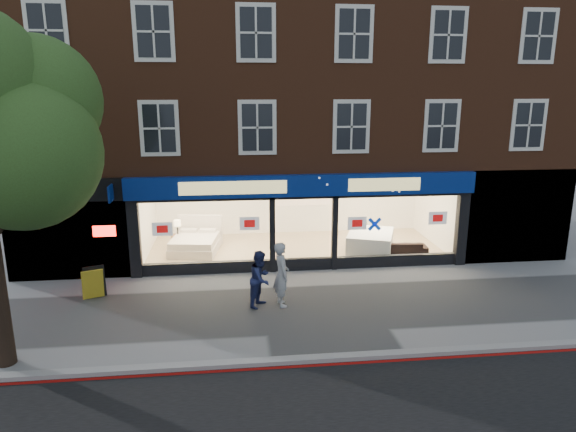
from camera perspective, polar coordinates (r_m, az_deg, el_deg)
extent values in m
plane|color=gray|center=(14.73, 3.43, -10.05)|extent=(120.00, 120.00, 0.00)
cube|color=#8C0A07|center=(12.02, 6.05, -16.03)|extent=(60.00, 0.10, 0.01)
cube|color=gray|center=(12.16, 5.85, -15.34)|extent=(60.00, 0.25, 0.12)
cube|color=tan|center=(19.56, 0.81, -3.65)|extent=(11.00, 4.50, 0.10)
cube|color=brown|center=(20.37, 0.23, 15.89)|extent=(19.00, 8.00, 6.70)
cube|color=navy|center=(16.57, 1.88, 3.42)|extent=(11.40, 0.28, 0.70)
cube|color=black|center=(17.48, 1.71, -5.34)|extent=(11.00, 0.18, 0.40)
cube|color=black|center=(17.23, -16.68, -2.40)|extent=(0.35, 0.30, 2.60)
cube|color=black|center=(18.69, 18.69, -1.28)|extent=(0.35, 0.30, 2.60)
cube|color=white|center=(16.88, -9.21, -1.78)|extent=(4.20, 0.02, 2.10)
cube|color=white|center=(17.77, 12.21, -1.11)|extent=(4.20, 0.02, 2.10)
cube|color=white|center=(17.35, 1.66, -2.20)|extent=(1.80, 0.02, 2.10)
cube|color=silver|center=(21.39, 0.06, 1.38)|extent=(11.00, 0.20, 2.60)
cube|color=#FFEAC6|center=(18.94, 0.83, 3.71)|extent=(11.00, 4.50, 0.12)
cube|color=black|center=(17.88, -23.25, -1.21)|extent=(3.80, 0.60, 3.30)
cube|color=#FF140C|center=(17.25, -19.75, -1.59)|extent=(0.70, 0.04, 0.35)
cube|color=black|center=(19.66, 23.88, 0.04)|extent=(4.00, 0.40, 3.30)
cube|color=beige|center=(19.28, -10.29, -3.48)|extent=(1.91, 2.15, 0.34)
cube|color=beige|center=(19.19, -10.33, -2.65)|extent=(1.83, 2.07, 0.24)
cube|color=beige|center=(20.12, -9.73, -1.49)|extent=(1.72, 0.38, 1.16)
cube|color=beige|center=(19.87, -10.94, -1.57)|extent=(0.66, 0.40, 0.12)
cube|color=beige|center=(19.72, -8.90, -1.60)|extent=(0.66, 0.40, 0.12)
cube|color=brown|center=(19.75, -12.10, -2.81)|extent=(0.54, 0.54, 0.55)
cube|color=silver|center=(19.18, 9.09, -3.64)|extent=(2.15, 2.39, 0.26)
cube|color=silver|center=(19.10, 9.12, -2.90)|extent=(2.15, 2.39, 0.26)
cube|color=silver|center=(19.03, 9.15, -2.16)|extent=(2.15, 2.39, 0.26)
imported|color=black|center=(19.03, 12.48, -3.52)|extent=(1.87, 0.87, 0.53)
cube|color=gold|center=(16.15, -20.77, -6.96)|extent=(0.71, 0.58, 0.94)
imported|color=#A4A6AC|center=(14.49, -0.74, -6.47)|extent=(0.54, 0.74, 1.86)
imported|color=#1C234F|center=(14.50, -3.05, -6.96)|extent=(0.93, 0.99, 1.63)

